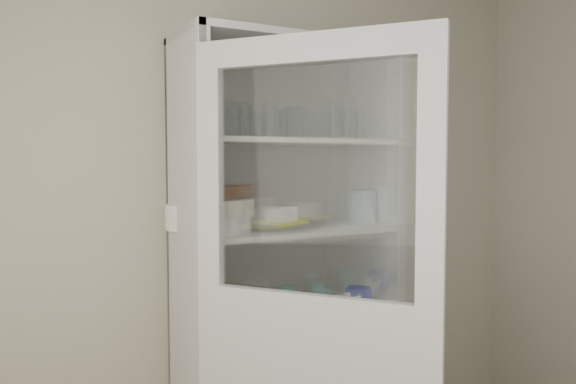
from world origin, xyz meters
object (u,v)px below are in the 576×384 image
goblet_2 (287,124)px  cream_bowl (227,207)px  plate_stack_front (227,224)px  yellow_trivet (281,222)px  goblet_0 (245,119)px  mug_white (351,303)px  cupboard_door (311,358)px  plate_stack_back (192,217)px  goblet_3 (326,122)px  white_ramekin (281,213)px  mug_blue (359,298)px  terracotta_bowl (227,192)px  teal_jar (288,301)px  measuring_cups (242,320)px  glass_platter (281,226)px  goblet_1 (235,121)px  grey_bowl_stack (363,206)px  mug_teal (321,296)px  pantry_cabinet (282,294)px  white_canister (232,306)px

goblet_2 → cream_bowl: size_ratio=0.67×
plate_stack_front → yellow_trivet: plate_stack_front is taller
goblet_0 → cream_bowl: 0.43m
yellow_trivet → mug_white: yellow_trivet is taller
cupboard_door → goblet_2: (0.28, 0.69, 0.87)m
plate_stack_back → goblet_3: bearing=-4.2°
white_ramekin → mug_blue: size_ratio=1.25×
terracotta_bowl → teal_jar: size_ratio=2.13×
teal_jar → measuring_cups: 0.28m
cream_bowl → glass_platter: size_ratio=0.65×
goblet_1 → grey_bowl_stack: size_ratio=1.02×
terracotta_bowl → mug_blue: 0.84m
mug_teal → measuring_cups: 0.46m
mug_white → measuring_cups: bearing=174.2°
yellow_trivet → grey_bowl_stack: bearing=-1.1°
plate_stack_front → yellow_trivet: bearing=6.5°
mug_blue → mug_teal: bearing=139.8°
grey_bowl_stack → cupboard_door: bearing=-138.2°
goblet_3 → glass_platter: size_ratio=0.52×
glass_platter → mug_teal: size_ratio=3.19×
goblet_0 → goblet_3: goblet_0 is taller
terracotta_bowl → mug_teal: size_ratio=2.10×
terracotta_bowl → plate_stack_front: bearing=0.0°
goblet_0 → measuring_cups: 0.89m
cupboard_door → goblet_3: bearing=106.0°
pantry_cabinet → mug_blue: size_ratio=16.67×
cream_bowl → white_canister: (0.04, 0.05, -0.44)m
yellow_trivet → mug_teal: 0.44m
goblet_2 → grey_bowl_stack: goblet_2 is taller
plate_stack_front → white_ramekin: size_ratio=1.30×
white_ramekin → plate_stack_back: bearing=158.3°
glass_platter → goblet_1: bearing=152.7°
grey_bowl_stack → mug_blue: grey_bowl_stack is taller
cream_bowl → grey_bowl_stack: bearing=1.8°
pantry_cabinet → goblet_1: 0.83m
pantry_cabinet → terracotta_bowl: 0.59m
plate_stack_front → yellow_trivet: (0.27, 0.03, -0.01)m
mug_blue → pantry_cabinet: bearing=150.5°
white_ramekin → cupboard_door: bearing=-107.6°
pantry_cabinet → white_canister: size_ratio=15.86×
goblet_2 → plate_stack_front: size_ratio=0.75×
measuring_cups → glass_platter: bearing=14.3°
goblet_1 → grey_bowl_stack: bearing=-9.2°
glass_platter → cupboard_door: bearing=-107.6°
goblet_3 → grey_bowl_stack: size_ratio=1.16×
goblet_2 → cream_bowl: (-0.37, -0.15, -0.37)m
goblet_1 → white_ramekin: goblet_1 is taller
mug_blue → measuring_cups: size_ratio=1.25×
white_canister → glass_platter: bearing=-4.0°
teal_jar → terracotta_bowl: bearing=-170.4°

